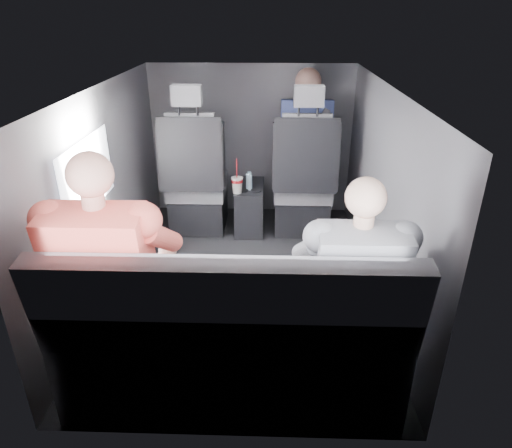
{
  "coord_description": "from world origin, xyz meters",
  "views": [
    {
      "loc": [
        0.17,
        -2.77,
        1.79
      ],
      "look_at": [
        0.08,
        -0.05,
        0.48
      ],
      "focal_mm": 32.0,
      "sensor_mm": 36.0,
      "label": 1
    }
  ],
  "objects_px": {
    "center_console": "(250,207)",
    "soda_cup": "(237,184)",
    "front_seat_right": "(303,188)",
    "laptop_white": "(114,263)",
    "passenger_rear_left": "(116,275)",
    "rear_bench": "(232,348)",
    "laptop_black": "(348,261)",
    "front_seat_left": "(196,187)",
    "passenger_front_right": "(306,138)",
    "water_bottle": "(249,181)",
    "passenger_rear_right": "(351,286)"
  },
  "relations": [
    {
      "from": "front_seat_right",
      "to": "water_bottle",
      "type": "height_order",
      "value": "front_seat_right"
    },
    {
      "from": "rear_bench",
      "to": "laptop_black",
      "type": "xyz_separation_m",
      "value": [
        0.57,
        0.28,
        0.33
      ]
    },
    {
      "from": "front_seat_right",
      "to": "soda_cup",
      "type": "distance_m",
      "value": 0.56
    },
    {
      "from": "rear_bench",
      "to": "passenger_rear_right",
      "type": "relative_size",
      "value": 1.35
    },
    {
      "from": "laptop_white",
      "to": "passenger_rear_left",
      "type": "xyz_separation_m",
      "value": [
        0.05,
        -0.13,
        0.01
      ]
    },
    {
      "from": "front_seat_left",
      "to": "center_console",
      "type": "height_order",
      "value": "front_seat_left"
    },
    {
      "from": "center_console",
      "to": "passenger_front_right",
      "type": "xyz_separation_m",
      "value": [
        0.47,
        0.22,
        0.56
      ]
    },
    {
      "from": "rear_bench",
      "to": "water_bottle",
      "type": "bearing_deg",
      "value": 90.0
    },
    {
      "from": "front_seat_right",
      "to": "center_console",
      "type": "bearing_deg",
      "value": 174.93
    },
    {
      "from": "center_console",
      "to": "rear_bench",
      "type": "relative_size",
      "value": 0.3
    },
    {
      "from": "center_console",
      "to": "water_bottle",
      "type": "relative_size",
      "value": 3.13
    },
    {
      "from": "laptop_white",
      "to": "passenger_rear_left",
      "type": "distance_m",
      "value": 0.14
    },
    {
      "from": "front_seat_left",
      "to": "front_seat_right",
      "type": "distance_m",
      "value": 0.9
    },
    {
      "from": "soda_cup",
      "to": "laptop_white",
      "type": "distance_m",
      "value": 1.64
    },
    {
      "from": "front_seat_left",
      "to": "rear_bench",
      "type": "relative_size",
      "value": 0.79
    },
    {
      "from": "center_console",
      "to": "passenger_front_right",
      "type": "bearing_deg",
      "value": 24.7
    },
    {
      "from": "front_seat_left",
      "to": "laptop_black",
      "type": "bearing_deg",
      "value": -57.91
    },
    {
      "from": "laptop_black",
      "to": "passenger_front_right",
      "type": "distance_m",
      "value": 1.89
    },
    {
      "from": "rear_bench",
      "to": "passenger_rear_left",
      "type": "distance_m",
      "value": 0.65
    },
    {
      "from": "center_console",
      "to": "laptop_white",
      "type": "distance_m",
      "value": 1.87
    },
    {
      "from": "soda_cup",
      "to": "laptop_black",
      "type": "height_order",
      "value": "laptop_black"
    },
    {
      "from": "front_seat_left",
      "to": "passenger_front_right",
      "type": "bearing_deg",
      "value": 15.6
    },
    {
      "from": "front_seat_right",
      "to": "laptop_white",
      "type": "xyz_separation_m",
      "value": [
        -1.05,
        -1.68,
        0.23
      ]
    },
    {
      "from": "center_console",
      "to": "soda_cup",
      "type": "relative_size",
      "value": 1.66
    },
    {
      "from": "front_seat_left",
      "to": "passenger_front_right",
      "type": "distance_m",
      "value": 1.03
    },
    {
      "from": "laptop_white",
      "to": "laptop_black",
      "type": "xyz_separation_m",
      "value": [
        1.16,
        0.06,
        0.0
      ]
    },
    {
      "from": "laptop_black",
      "to": "front_seat_right",
      "type": "bearing_deg",
      "value": 94.13
    },
    {
      "from": "front_seat_right",
      "to": "laptop_black",
      "type": "xyz_separation_m",
      "value": [
        0.12,
        -1.62,
        0.24
      ]
    },
    {
      "from": "water_bottle",
      "to": "laptop_white",
      "type": "distance_m",
      "value": 1.75
    },
    {
      "from": "laptop_white",
      "to": "soda_cup",
      "type": "bearing_deg",
      "value": 72.07
    },
    {
      "from": "front_seat_right",
      "to": "passenger_front_right",
      "type": "xyz_separation_m",
      "value": [
        0.02,
        0.26,
        0.36
      ]
    },
    {
      "from": "soda_cup",
      "to": "passenger_front_right",
      "type": "height_order",
      "value": "passenger_front_right"
    },
    {
      "from": "front_seat_left",
      "to": "soda_cup",
      "type": "relative_size",
      "value": 4.36
    },
    {
      "from": "center_console",
      "to": "laptop_black",
      "type": "relative_size",
      "value": 1.08
    },
    {
      "from": "center_console",
      "to": "passenger_rear_left",
      "type": "relative_size",
      "value": 0.38
    },
    {
      "from": "front_seat_left",
      "to": "passenger_rear_left",
      "type": "distance_m",
      "value": 1.83
    },
    {
      "from": "center_console",
      "to": "front_seat_right",
      "type": "bearing_deg",
      "value": -5.07
    },
    {
      "from": "laptop_black",
      "to": "passenger_rear_left",
      "type": "xyz_separation_m",
      "value": [
        -1.11,
        -0.19,
        0.01
      ]
    },
    {
      "from": "laptop_black",
      "to": "passenger_rear_left",
      "type": "bearing_deg",
      "value": -170.52
    },
    {
      "from": "rear_bench",
      "to": "passenger_front_right",
      "type": "height_order",
      "value": "passenger_front_right"
    },
    {
      "from": "rear_bench",
      "to": "passenger_front_right",
      "type": "bearing_deg",
      "value": 77.62
    },
    {
      "from": "laptop_black",
      "to": "water_bottle",
      "type": "bearing_deg",
      "value": 109.76
    },
    {
      "from": "front_seat_right",
      "to": "rear_bench",
      "type": "bearing_deg",
      "value": -103.31
    },
    {
      "from": "water_bottle",
      "to": "front_seat_left",
      "type": "bearing_deg",
      "value": 174.47
    },
    {
      "from": "front_seat_right",
      "to": "water_bottle",
      "type": "bearing_deg",
      "value": -174.47
    },
    {
      "from": "front_seat_right",
      "to": "laptop_black",
      "type": "height_order",
      "value": "front_seat_right"
    },
    {
      "from": "passenger_front_right",
      "to": "passenger_rear_right",
      "type": "bearing_deg",
      "value": -87.75
    },
    {
      "from": "laptop_black",
      "to": "center_console",
      "type": "bearing_deg",
      "value": 108.84
    },
    {
      "from": "passenger_front_right",
      "to": "front_seat_left",
      "type": "bearing_deg",
      "value": -164.4
    },
    {
      "from": "soda_cup",
      "to": "front_seat_left",
      "type": "bearing_deg",
      "value": 160.35
    }
  ]
}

